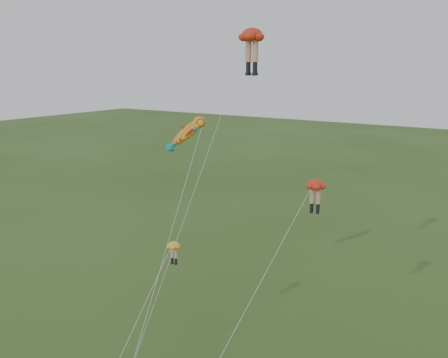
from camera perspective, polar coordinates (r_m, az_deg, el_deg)
The scene contains 4 objects.
legs_kite_red_high at distance 31.69m, azimuth 3.05°, elevation 15.33°, with size 6.00×7.94×22.19m.
legs_kite_red_mid at distance 31.22m, azimuth 10.13°, elevation -1.41°, with size 4.30×10.24×13.12m.
legs_kite_yellow at distance 33.19m, azimuth -6.16°, elevation -8.51°, with size 1.38×7.20×8.66m.
fish_kite at distance 34.84m, azimuth -4.08°, elevation 5.31°, with size 3.48×11.64×16.73m.
Camera 1 is at (18.34, -19.93, 20.00)m, focal length 40.00 mm.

